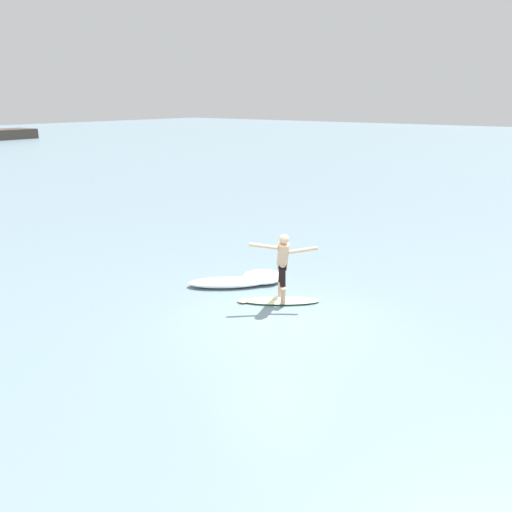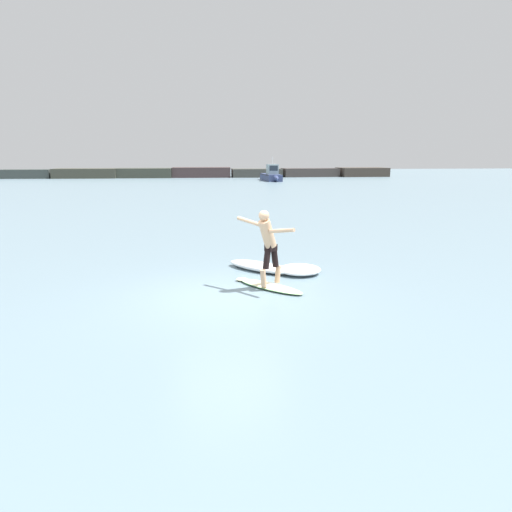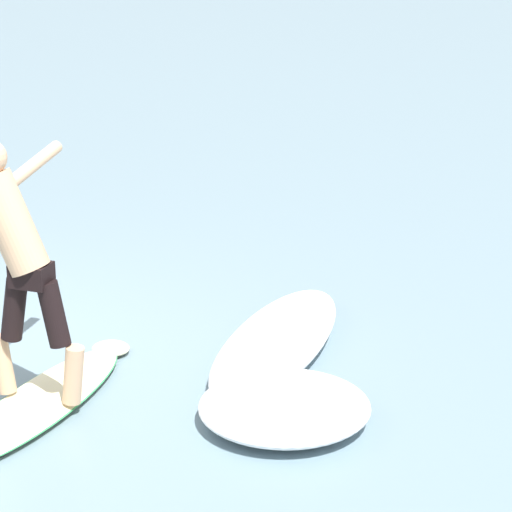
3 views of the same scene
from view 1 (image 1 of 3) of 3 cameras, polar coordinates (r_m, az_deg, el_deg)
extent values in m
plane|color=slate|center=(12.14, 2.34, -7.39)|extent=(200.00, 200.00, 0.00)
cube|color=#3F3730|center=(76.42, -26.80, 12.32)|extent=(7.09, 4.74, 1.29)
ellipsoid|color=beige|center=(13.18, 2.94, -5.11)|extent=(1.64, 1.90, 0.09)
ellipsoid|color=beige|center=(13.16, -1.50, -5.13)|extent=(0.40, 0.40, 0.08)
ellipsoid|color=#339E56|center=(13.18, 2.94, -5.11)|extent=(1.66, 1.92, 0.04)
cone|color=black|center=(13.29, 6.47, -5.51)|extent=(0.07, 0.07, 0.14)
cone|color=black|center=(13.41, 5.80, -5.27)|extent=(0.07, 0.07, 0.14)
cone|color=black|center=(13.14, 5.93, -5.77)|extent=(0.07, 0.07, 0.14)
cylinder|color=tan|center=(12.83, 3.11, -4.52)|extent=(0.22, 0.22, 0.43)
cylinder|color=black|center=(12.79, 3.07, -2.51)|extent=(0.27, 0.26, 0.47)
cylinder|color=tan|center=(13.34, 2.82, -3.64)|extent=(0.22, 0.22, 0.43)
cylinder|color=black|center=(13.07, 2.91, -2.06)|extent=(0.27, 0.26, 0.47)
cube|color=black|center=(12.84, 3.01, -1.16)|extent=(0.33, 0.32, 0.16)
cylinder|color=tan|center=(12.61, 3.11, 0.18)|extent=(0.58, 0.55, 0.74)
sphere|color=tan|center=(12.36, 3.22, 1.93)|extent=(0.25, 0.25, 0.25)
cylinder|color=tan|center=(12.55, 5.43, 0.67)|extent=(0.54, 0.61, 0.21)
cylinder|color=tan|center=(12.39, 0.89, 1.13)|extent=(0.55, 0.60, 0.20)
ellipsoid|color=white|center=(14.26, -3.29, -3.03)|extent=(2.02, 2.16, 0.23)
ellipsoid|color=white|center=(14.68, 0.76, -2.38)|extent=(1.56, 1.57, 0.24)
camera|label=2|loc=(9.62, 65.09, -4.44)|focal=35.00mm
camera|label=3|loc=(18.05, 23.78, 12.07)|focal=85.00mm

